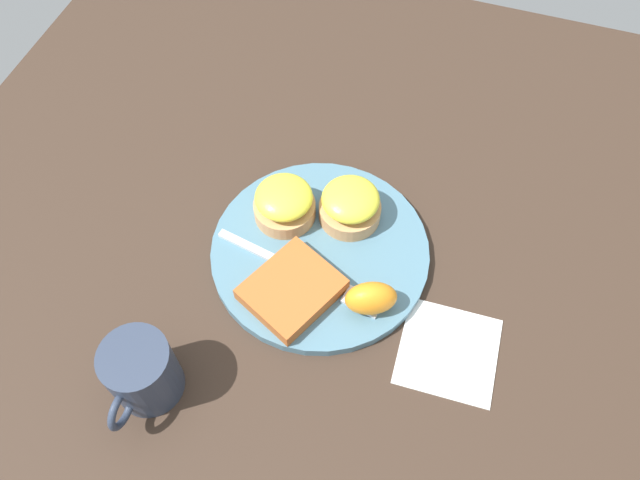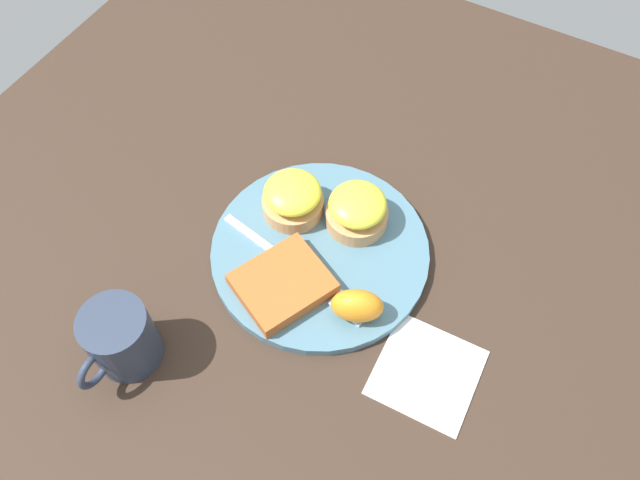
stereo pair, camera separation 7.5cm
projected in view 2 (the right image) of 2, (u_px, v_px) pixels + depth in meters
name	position (u px, v px, depth m)	size (l,w,h in m)	color
ground_plane	(320.00, 254.00, 0.78)	(1.10, 1.10, 0.00)	#38281E
plate	(320.00, 251.00, 0.77)	(0.27, 0.27, 0.01)	slate
sandwich_benedict_left	(357.00, 210.00, 0.77)	(0.08, 0.08, 0.05)	tan
sandwich_benedict_right	(293.00, 198.00, 0.78)	(0.08, 0.08, 0.05)	tan
hashbrown_patty	(283.00, 284.00, 0.73)	(0.10, 0.09, 0.02)	#B35C28
orange_wedge	(357.00, 306.00, 0.70)	(0.06, 0.04, 0.04)	orange
fork	(302.00, 273.00, 0.75)	(0.06, 0.22, 0.00)	silver
cup	(121.00, 339.00, 0.67)	(0.10, 0.07, 0.09)	#2D384C
napkin	(427.00, 372.00, 0.70)	(0.11, 0.11, 0.00)	white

